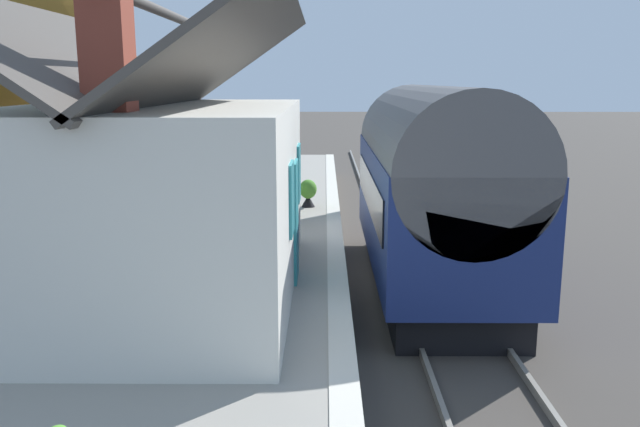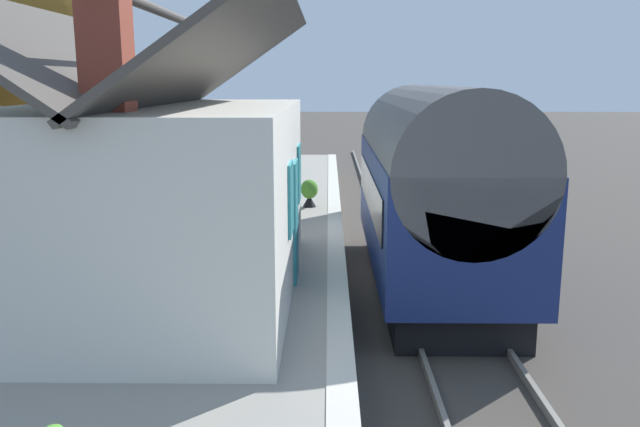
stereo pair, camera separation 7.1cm
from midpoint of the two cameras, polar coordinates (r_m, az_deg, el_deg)
name	(u,v)px [view 1 (the left image)]	position (r m, az deg, el deg)	size (l,w,h in m)	color
ground_plane	(384,271)	(15.58, 5.49, -5.02)	(160.00, 160.00, 0.00)	#423D38
platform	(232,251)	(15.55, -7.84, -3.26)	(32.00, 5.21, 0.97)	gray
platform_edge_coping	(335,231)	(15.27, 1.15, -1.53)	(32.00, 0.36, 0.02)	beige
rail_near	(453,268)	(15.78, 11.39, -4.72)	(52.00, 0.08, 0.14)	gray
rail_far	(392,268)	(15.57, 6.16, -4.77)	(52.00, 0.08, 0.14)	gray
train	(433,187)	(14.06, 9.73, 2.31)	(8.17, 2.73, 4.32)	black
station_building	(157,194)	(10.88, -14.24, 1.70)	(7.25, 4.65, 6.02)	silver
bench_near_building	(271,183)	(19.37, -4.44, 2.65)	(1.41, 0.47, 0.88)	teal
bench_by_lamp	(275,161)	(24.73, -4.01, 4.59)	(1.41, 0.47, 0.88)	teal
planter_corner_building	(278,196)	(16.96, -3.84, 1.57)	(0.65, 0.65, 1.01)	black
planter_edge_near	(218,188)	(18.90, -9.00, 2.18)	(0.61, 0.61, 0.85)	black
planter_bench_right	(308,193)	(18.15, -1.16, 1.84)	(0.48, 0.48, 0.77)	black
planter_bench_left	(266,206)	(16.19, -4.90, 0.63)	(0.48, 0.48, 0.82)	black
planter_edge_far	(197,187)	(19.40, -10.82, 2.29)	(0.57, 0.57, 0.81)	#9E5138
tree_distant	(32,25)	(17.86, -23.92, 14.81)	(3.83, 4.19, 7.94)	#4C3828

